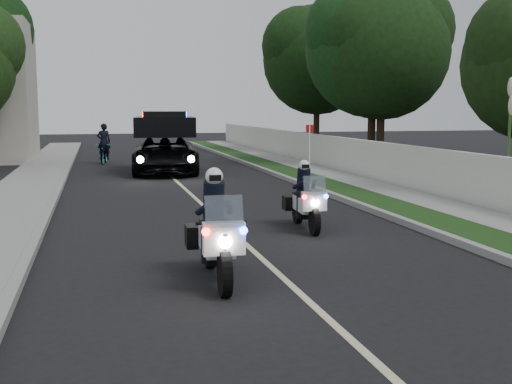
% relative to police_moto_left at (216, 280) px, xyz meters
% --- Properties ---
extents(ground, '(120.00, 120.00, 0.00)m').
position_rel_police_moto_left_xyz_m(ground, '(1.06, -0.54, 0.00)').
color(ground, black).
rests_on(ground, ground).
extents(curb_right, '(0.20, 60.00, 0.15)m').
position_rel_police_moto_left_xyz_m(curb_right, '(5.16, 9.46, 0.07)').
color(curb_right, gray).
rests_on(curb_right, ground).
extents(grass_verge, '(1.20, 60.00, 0.16)m').
position_rel_police_moto_left_xyz_m(grass_verge, '(5.86, 9.46, 0.08)').
color(grass_verge, '#193814').
rests_on(grass_verge, ground).
extents(sidewalk_right, '(1.40, 60.00, 0.16)m').
position_rel_police_moto_left_xyz_m(sidewalk_right, '(7.16, 9.46, 0.08)').
color(sidewalk_right, gray).
rests_on(sidewalk_right, ground).
extents(property_wall, '(0.22, 60.00, 1.50)m').
position_rel_police_moto_left_xyz_m(property_wall, '(8.16, 9.46, 0.75)').
color(property_wall, beige).
rests_on(property_wall, ground).
extents(curb_left, '(0.20, 60.00, 0.15)m').
position_rel_police_moto_left_xyz_m(curb_left, '(-3.04, 9.46, 0.07)').
color(curb_left, gray).
rests_on(curb_left, ground).
extents(sidewalk_left, '(2.00, 60.00, 0.16)m').
position_rel_police_moto_left_xyz_m(sidewalk_left, '(-4.14, 9.46, 0.08)').
color(sidewalk_left, gray).
rests_on(sidewalk_left, ground).
extents(lane_marking, '(0.12, 50.00, 0.01)m').
position_rel_police_moto_left_xyz_m(lane_marking, '(1.06, 9.46, 0.00)').
color(lane_marking, '#BFB78C').
rests_on(lane_marking, ground).
extents(police_moto_left, '(0.83, 2.14, 1.79)m').
position_rel_police_moto_left_xyz_m(police_moto_left, '(0.00, 0.00, 0.00)').
color(police_moto_left, white).
rests_on(police_moto_left, ground).
extents(police_moto_right, '(0.76, 1.87, 1.56)m').
position_rel_police_moto_left_xyz_m(police_moto_right, '(2.75, 3.79, 0.00)').
color(police_moto_right, silver).
rests_on(police_moto_right, ground).
extents(police_suv, '(3.17, 5.92, 2.77)m').
position_rel_police_moto_left_xyz_m(police_suv, '(0.99, 17.11, 0.00)').
color(police_suv, black).
rests_on(police_suv, ground).
extents(bicycle, '(0.92, 1.97, 0.99)m').
position_rel_police_moto_left_xyz_m(bicycle, '(-1.45, 22.29, 0.00)').
color(bicycle, black).
rests_on(bicycle, ground).
extents(cyclist, '(0.66, 0.46, 1.77)m').
position_rel_police_moto_left_xyz_m(cyclist, '(-1.45, 22.29, 0.00)').
color(cyclist, black).
rests_on(cyclist, ground).
extents(sign_post, '(0.41, 0.41, 2.07)m').
position_rel_police_moto_left_xyz_m(sign_post, '(7.06, 16.24, 0.00)').
color(sign_post, red).
rests_on(sign_post, ground).
extents(tree_right_c, '(7.72, 7.72, 10.07)m').
position_rel_police_moto_left_xyz_m(tree_right_c, '(10.86, 17.34, 0.00)').
color(tree_right_c, black).
rests_on(tree_right_c, ground).
extents(tree_right_d, '(6.87, 6.87, 10.43)m').
position_rel_police_moto_left_xyz_m(tree_right_d, '(10.66, 17.88, 0.00)').
color(tree_right_d, '#153B13').
rests_on(tree_right_d, ground).
extents(tree_right_e, '(7.84, 7.84, 10.71)m').
position_rel_police_moto_left_xyz_m(tree_right_e, '(11.01, 26.57, 0.00)').
color(tree_right_e, black).
rests_on(tree_right_e, ground).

